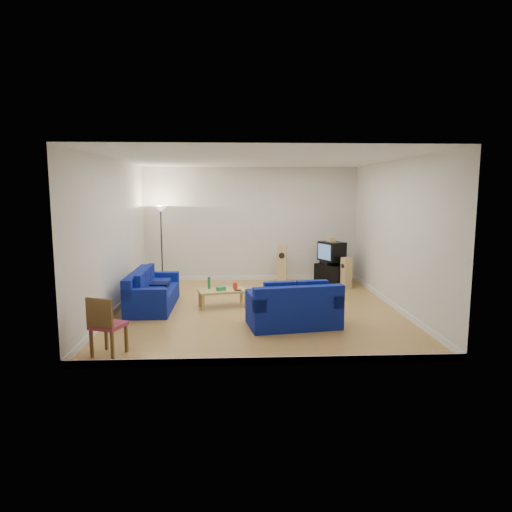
{
  "coord_description": "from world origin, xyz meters",
  "views": [
    {
      "loc": [
        -0.49,
        -9.66,
        2.55
      ],
      "look_at": [
        0.0,
        0.4,
        1.1
      ],
      "focal_mm": 32.0,
      "sensor_mm": 36.0,
      "label": 1
    }
  ],
  "objects_px": {
    "tv_stand": "(332,274)",
    "television": "(332,251)",
    "sofa_three_seat": "(151,294)",
    "coffee_table": "(223,292)",
    "sofa_loveseat": "(294,310)"
  },
  "relations": [
    {
      "from": "sofa_loveseat",
      "to": "tv_stand",
      "type": "distance_m",
      "value": 4.16
    },
    {
      "from": "sofa_loveseat",
      "to": "television",
      "type": "relative_size",
      "value": 2.22
    },
    {
      "from": "sofa_three_seat",
      "to": "sofa_loveseat",
      "type": "distance_m",
      "value": 3.35
    },
    {
      "from": "sofa_loveseat",
      "to": "tv_stand",
      "type": "bearing_deg",
      "value": 59.41
    },
    {
      "from": "sofa_three_seat",
      "to": "television",
      "type": "distance_m",
      "value": 5.06
    },
    {
      "from": "tv_stand",
      "to": "television",
      "type": "bearing_deg",
      "value": -89.96
    },
    {
      "from": "sofa_three_seat",
      "to": "tv_stand",
      "type": "height_order",
      "value": "sofa_three_seat"
    },
    {
      "from": "tv_stand",
      "to": "television",
      "type": "relative_size",
      "value": 1.1
    },
    {
      "from": "sofa_three_seat",
      "to": "tv_stand",
      "type": "distance_m",
      "value": 5.05
    },
    {
      "from": "coffee_table",
      "to": "tv_stand",
      "type": "height_order",
      "value": "tv_stand"
    },
    {
      "from": "coffee_table",
      "to": "tv_stand",
      "type": "bearing_deg",
      "value": 38.07
    },
    {
      "from": "tv_stand",
      "to": "television",
      "type": "height_order",
      "value": "television"
    },
    {
      "from": "sofa_three_seat",
      "to": "coffee_table",
      "type": "bearing_deg",
      "value": 89.45
    },
    {
      "from": "sofa_loveseat",
      "to": "coffee_table",
      "type": "bearing_deg",
      "value": 122.63
    },
    {
      "from": "sofa_three_seat",
      "to": "sofa_loveseat",
      "type": "height_order",
      "value": "sofa_loveseat"
    }
  ]
}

